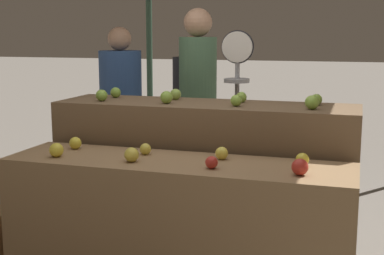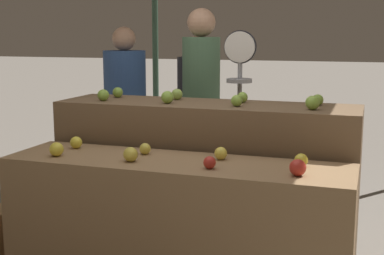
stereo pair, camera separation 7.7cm
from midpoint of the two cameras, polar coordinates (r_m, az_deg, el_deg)
name	(u,v)px [view 2 (the right image)]	position (r m, az deg, el deg)	size (l,w,h in m)	color
display_counter_front	(175,232)	(3.27, -1.09, -11.05)	(2.06, 0.55, 0.87)	olive
display_counter_back	(205,184)	(3.77, 2.02, -6.03)	(2.06, 0.55, 1.14)	brown
apple_front_0	(57,149)	(3.34, -13.62, -2.28)	(0.09, 0.09, 0.09)	gold
apple_front_1	(131,154)	(3.13, -5.87, -2.88)	(0.09, 0.09, 0.09)	gold
apple_front_2	(210,163)	(2.95, 2.64, -3.75)	(0.07, 0.07, 0.07)	#B72D23
apple_front_3	(298,168)	(2.86, 11.97, -4.21)	(0.09, 0.09, 0.09)	#B72D23
apple_front_4	(76,143)	(3.54, -11.65, -1.58)	(0.08, 0.08, 0.08)	gold
apple_front_5	(145,149)	(3.31, -4.36, -2.28)	(0.07, 0.07, 0.07)	gold
apple_front_6	(221,153)	(3.17, 3.78, -2.77)	(0.08, 0.08, 0.08)	yellow
apple_front_7	(301,160)	(3.06, 12.27, -3.43)	(0.08, 0.08, 0.08)	gold
apple_back_0	(103,95)	(3.81, -8.88, 3.43)	(0.08, 0.08, 0.08)	#7AA338
apple_back_1	(167,97)	(3.62, -2.03, 3.24)	(0.09, 0.09, 0.09)	#84AD3D
apple_back_2	(237,101)	(3.49, 5.42, 2.86)	(0.08, 0.08, 0.08)	#84AD3D
apple_back_3	(312,103)	(3.41, 13.36, 2.58)	(0.09, 0.09, 0.09)	#84AD3D
apple_back_4	(118,92)	(4.00, -7.38, 3.74)	(0.08, 0.08, 0.08)	#7AA338
apple_back_5	(177,94)	(3.83, -1.03, 3.56)	(0.08, 0.08, 0.08)	#8EB247
apple_back_6	(242,97)	(3.69, 6.00, 3.21)	(0.07, 0.07, 0.07)	#84AD3D
apple_back_7	(318,100)	(3.62, 13.85, 2.86)	(0.08, 0.08, 0.08)	#7AA338
produce_scale	(239,90)	(4.21, 5.60, 4.05)	(0.26, 0.20, 1.64)	#99999E
person_vendor_at_scale	(201,97)	(4.59, 1.46, 3.28)	(0.37, 0.37, 1.82)	#2D2D38
person_customer_left	(125,103)	(5.13, -6.70, 2.58)	(0.54, 0.54, 1.67)	#2D2D38
person_customer_right	(196,104)	(5.38, 0.88, 2.47)	(0.47, 0.47, 1.59)	#2D2D38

